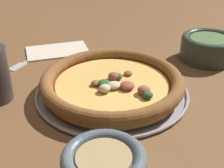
# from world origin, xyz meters

# --- Properties ---
(ground_plane) EXTENTS (3.00, 3.00, 0.00)m
(ground_plane) POSITION_xyz_m (0.00, 0.00, 0.00)
(ground_plane) COLOR brown
(pizza_tray) EXTENTS (0.32, 0.32, 0.01)m
(pizza_tray) POSITION_xyz_m (0.00, 0.00, 0.00)
(pizza_tray) COLOR #9E9EA3
(pizza_tray) RESTS_ON ground_plane
(pizza) EXTENTS (0.30, 0.30, 0.04)m
(pizza) POSITION_xyz_m (0.00, -0.00, 0.03)
(pizza) COLOR tan
(pizza) RESTS_ON pizza_tray
(bowl_near) EXTENTS (0.12, 0.12, 0.05)m
(bowl_near) POSITION_xyz_m (-0.05, -0.24, 0.03)
(bowl_near) COLOR slate
(bowl_near) RESTS_ON ground_plane
(bowl_far) EXTENTS (0.14, 0.14, 0.06)m
(bowl_far) POSITION_xyz_m (0.27, 0.13, 0.04)
(bowl_far) COLOR #334238
(bowl_far) RESTS_ON ground_plane
(napkin) EXTENTS (0.18, 0.12, 0.01)m
(napkin) POSITION_xyz_m (-0.11, 0.25, 0.00)
(napkin) COLOR beige
(napkin) RESTS_ON ground_plane
(fork) EXTENTS (0.13, 0.15, 0.00)m
(fork) POSITION_xyz_m (-0.18, 0.21, 0.00)
(fork) COLOR #B7B7BC
(fork) RESTS_ON ground_plane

